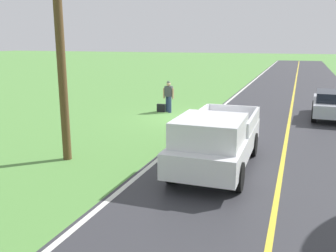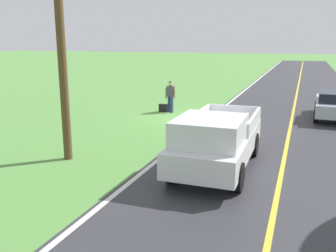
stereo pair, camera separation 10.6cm
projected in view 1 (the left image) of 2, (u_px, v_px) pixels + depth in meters
ground_plane at (187, 118)px, 19.04m from camera, size 200.00×200.00×0.00m
road_surface at (289, 125)px, 17.39m from camera, size 8.31×120.00×0.00m
lane_edge_line at (207, 119)px, 18.69m from camera, size 0.16×117.60×0.00m
lane_centre_line at (289, 125)px, 17.39m from camera, size 0.14×117.60×0.00m
hitchhiker_walking at (169, 95)px, 20.37m from camera, size 0.62×0.51×1.75m
suitcase_carried at (161, 108)px, 20.59m from camera, size 0.47×0.22×0.44m
pickup_truck_passing at (216, 140)px, 11.19m from camera, size 2.12×5.41×1.82m
sedan_near_oncoming at (333, 104)px, 18.74m from camera, size 2.04×4.46×1.41m
utility_pole_roadside at (60, 39)px, 11.54m from camera, size 0.28×0.28×7.93m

